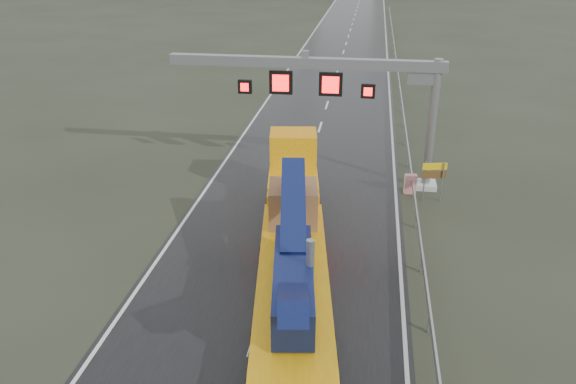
% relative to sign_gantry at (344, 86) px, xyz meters
% --- Properties ---
extents(road, '(11.00, 200.00, 0.02)m').
position_rel_sign_gantry_xyz_m(road, '(-2.10, 22.01, -5.60)').
color(road, black).
rests_on(road, ground).
extents(guardrail, '(0.20, 140.00, 1.40)m').
position_rel_sign_gantry_xyz_m(guardrail, '(4.00, 12.01, -4.91)').
color(guardrail, gray).
rests_on(guardrail, ground).
extents(sign_gantry, '(14.90, 1.20, 7.42)m').
position_rel_sign_gantry_xyz_m(sign_gantry, '(0.00, 0.00, 0.00)').
color(sign_gantry, silver).
rests_on(sign_gantry, ground).
extents(heavy_haul_truck, '(5.15, 18.65, 4.34)m').
position_rel_sign_gantry_xyz_m(heavy_haul_truck, '(-1.52, -8.58, -3.93)').
color(heavy_haul_truck, '#C67C0B').
rests_on(heavy_haul_truck, ground).
extents(exit_sign_pair, '(1.27, 0.30, 2.20)m').
position_rel_sign_gantry_xyz_m(exit_sign_pair, '(5.00, -1.73, -4.07)').
color(exit_sign_pair, gray).
rests_on(exit_sign_pair, ground).
extents(striped_barrier, '(0.67, 0.40, 1.09)m').
position_rel_sign_gantry_xyz_m(striped_barrier, '(3.90, -0.91, -5.07)').
color(striped_barrier, red).
rests_on(striped_barrier, ground).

